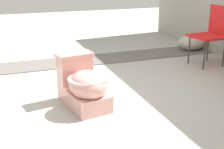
# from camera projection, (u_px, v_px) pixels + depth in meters

# --- Properties ---
(ground_plane) EXTENTS (14.00, 14.00, 0.00)m
(ground_plane) POSITION_uv_depth(u_px,v_px,m) (90.00, 95.00, 3.44)
(ground_plane) COLOR #A8A59E
(gravel_strip) EXTENTS (0.56, 8.00, 0.01)m
(gravel_strip) POSITION_uv_depth(u_px,v_px,m) (97.00, 59.00, 4.77)
(gravel_strip) COLOR #605B56
(gravel_strip) RESTS_ON ground
(toilet) EXTENTS (0.69, 0.48, 0.52)m
(toilet) POSITION_uv_depth(u_px,v_px,m) (84.00, 85.00, 3.10)
(toilet) COLOR #E09E93
(toilet) RESTS_ON ground
(folding_chair_left) EXTENTS (0.46, 0.46, 0.83)m
(folding_chair_left) POSITION_uv_depth(u_px,v_px,m) (214.00, 29.00, 4.38)
(folding_chair_left) COLOR red
(folding_chair_left) RESTS_ON ground
(boulder_near) EXTENTS (0.46, 0.51, 0.26)m
(boulder_near) POSITION_uv_depth(u_px,v_px,m) (191.00, 43.00, 5.30)
(boulder_near) COLOR #ADA899
(boulder_near) RESTS_ON ground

